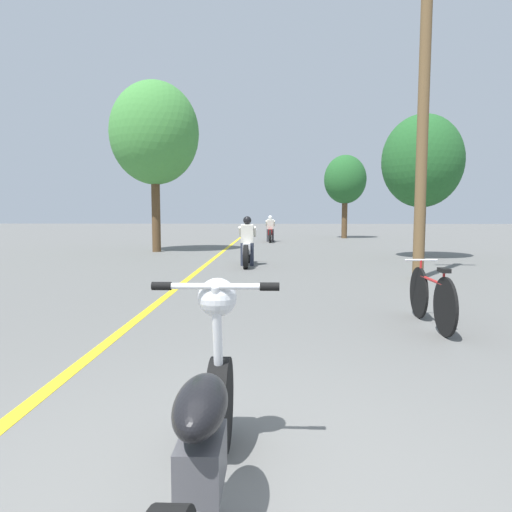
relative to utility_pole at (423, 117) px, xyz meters
name	(u,v)px	position (x,y,z in m)	size (l,w,h in m)	color
lane_stripe_center	(212,260)	(-5.12, 3.78, -3.53)	(0.14, 48.00, 0.01)	yellow
utility_pole	(423,117)	(0.00, 0.00, 0.00)	(1.10, 0.24, 6.89)	brown
roadside_tree_right_near	(422,162)	(1.51, 4.61, -0.46)	(2.54, 2.29, 4.56)	#513A23
roadside_tree_right_far	(345,180)	(0.97, 16.51, -0.18)	(2.42, 2.18, 4.78)	#513A23
roadside_tree_left	(154,134)	(-7.61, 6.88, 0.85)	(3.29, 2.96, 6.30)	#513A23
motorcycle_foreground	(204,434)	(-3.58, -8.15, -3.11)	(0.72, 2.06, 1.09)	black
motorcycle_rider_lead	(247,247)	(-3.94, 2.40, -3.02)	(0.50, 2.08, 1.38)	black
motorcycle_rider_far	(270,232)	(-3.33, 13.00, -3.03)	(0.50, 2.18, 1.34)	black
bicycle_parked	(431,297)	(-1.20, -4.32, -3.15)	(0.44, 1.69, 0.83)	black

